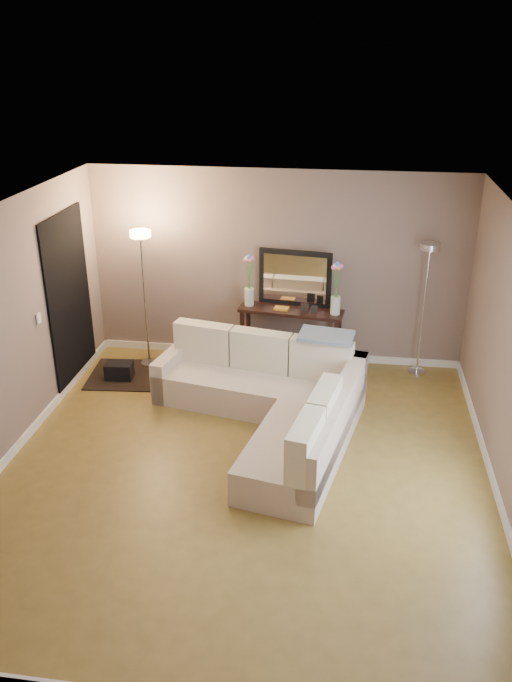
# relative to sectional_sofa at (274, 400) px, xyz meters

# --- Properties ---
(floor) EXTENTS (5.00, 5.50, 0.01)m
(floor) POSITION_rel_sectional_sofa_xyz_m (-0.19, -0.94, -0.33)
(floor) COLOR olive
(floor) RESTS_ON ground
(ceiling) EXTENTS (5.00, 5.50, 0.01)m
(ceiling) POSITION_rel_sectional_sofa_xyz_m (-0.19, -0.94, 2.28)
(ceiling) COLOR white
(ceiling) RESTS_ON ground
(wall_back) EXTENTS (5.00, 0.02, 2.60)m
(wall_back) POSITION_rel_sectional_sofa_xyz_m (-0.19, 1.82, 0.98)
(wall_back) COLOR #7D6960
(wall_back) RESTS_ON ground
(wall_front) EXTENTS (5.00, 0.02, 2.60)m
(wall_front) POSITION_rel_sectional_sofa_xyz_m (-0.19, -3.70, 0.98)
(wall_front) COLOR #7D6960
(wall_front) RESTS_ON ground
(baseboard_back) EXTENTS (5.00, 0.03, 0.10)m
(baseboard_back) POSITION_rel_sectional_sofa_xyz_m (-0.19, 1.80, -0.27)
(baseboard_back) COLOR white
(baseboard_back) RESTS_ON ground
(baseboard_left) EXTENTS (0.03, 5.50, 0.10)m
(baseboard_left) POSITION_rel_sectional_sofa_xyz_m (-2.67, -0.94, -0.27)
(baseboard_left) COLOR white
(baseboard_left) RESTS_ON ground
(baseboard_right) EXTENTS (0.03, 5.50, 0.10)m
(baseboard_right) POSITION_rel_sectional_sofa_xyz_m (2.30, -0.94, -0.27)
(baseboard_right) COLOR white
(baseboard_right) RESTS_ON ground
(doorway) EXTENTS (0.02, 1.20, 2.20)m
(doorway) POSITION_rel_sectional_sofa_xyz_m (-2.67, 0.76, 0.78)
(doorway) COLOR black
(doorway) RESTS_ON ground
(switch_plate) EXTENTS (0.02, 0.08, 0.12)m
(switch_plate) POSITION_rel_sectional_sofa_xyz_m (-2.67, -0.09, 0.88)
(switch_plate) COLOR white
(switch_plate) RESTS_ON ground
(sectional_sofa) EXTENTS (2.58, 2.80, 0.87)m
(sectional_sofa) POSITION_rel_sectional_sofa_xyz_m (0.00, 0.00, 0.00)
(sectional_sofa) COLOR beige
(sectional_sofa) RESTS_ON floor
(throw_blanket) EXTENTS (0.67, 0.45, 0.08)m
(throw_blanket) POSITION_rel_sectional_sofa_xyz_m (0.54, 0.51, 0.60)
(throw_blanket) COLOR gray
(throw_blanket) RESTS_ON sectional_sofa
(console_table) EXTENTS (1.40, 0.54, 0.84)m
(console_table) POSITION_rel_sectional_sofa_xyz_m (-0.05, 1.52, 0.15)
(console_table) COLOR black
(console_table) RESTS_ON floor
(leaning_mirror) EXTENTS (0.96, 0.17, 0.75)m
(leaning_mirror) POSITION_rel_sectional_sofa_xyz_m (0.06, 1.69, 0.89)
(leaning_mirror) COLOR black
(leaning_mirror) RESTS_ON console_table
(table_decor) EXTENTS (0.58, 0.17, 0.14)m
(table_decor) POSITION_rel_sectional_sofa_xyz_m (0.03, 1.48, 0.54)
(table_decor) COLOR orange
(table_decor) RESTS_ON console_table
(flower_vase_left) EXTENTS (0.16, 0.14, 0.72)m
(flower_vase_left) POSITION_rel_sectional_sofa_xyz_m (-0.53, 1.59, 0.81)
(flower_vase_left) COLOR silver
(flower_vase_left) RESTS_ON console_table
(flower_vase_right) EXTENTS (0.16, 0.14, 0.72)m
(flower_vase_right) POSITION_rel_sectional_sofa_xyz_m (0.61, 1.44, 0.81)
(flower_vase_right) COLOR silver
(flower_vase_right) RESTS_ON console_table
(floor_lamp_lit) EXTENTS (0.29, 0.29, 1.87)m
(floor_lamp_lit) POSITION_rel_sectional_sofa_xyz_m (-1.88, 1.32, 1.00)
(floor_lamp_lit) COLOR silver
(floor_lamp_lit) RESTS_ON floor
(floor_lamp_unlit) EXTENTS (0.27, 0.27, 1.78)m
(floor_lamp_unlit) POSITION_rel_sectional_sofa_xyz_m (1.73, 1.58, 0.94)
(floor_lamp_unlit) COLOR silver
(floor_lamp_unlit) RESTS_ON floor
(charcoal_rug) EXTENTS (1.29, 1.02, 0.02)m
(charcoal_rug) POSITION_rel_sectional_sofa_xyz_m (-1.95, 0.96, -0.31)
(charcoal_rug) COLOR black
(charcoal_rug) RESTS_ON floor
(black_bag) EXTENTS (0.37, 0.27, 0.22)m
(black_bag) POSITION_rel_sectional_sofa_xyz_m (-2.14, 0.84, -0.21)
(black_bag) COLOR black
(black_bag) RESTS_ON charcoal_rug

